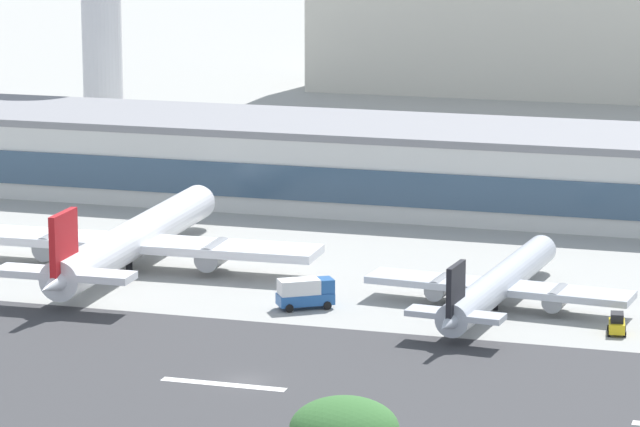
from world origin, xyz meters
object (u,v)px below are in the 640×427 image
(service_baggage_tug_0, at_px, (617,324))
(service_box_truck_1, at_px, (305,292))
(terminal_building, at_px, (396,165))
(airliner_black_tail_gate_1, at_px, (496,286))
(airliner_red_tail_gate_0, at_px, (129,242))

(service_baggage_tug_0, relative_size, service_box_truck_1, 0.54)
(terminal_building, relative_size, service_baggage_tug_0, 41.80)
(airliner_black_tail_gate_1, bearing_deg, terminal_building, 30.46)
(service_box_truck_1, bearing_deg, service_baggage_tug_0, -34.07)
(airliner_red_tail_gate_0, height_order, service_baggage_tug_0, airliner_red_tail_gate_0)
(terminal_building, relative_size, airliner_black_tail_gate_1, 3.65)
(terminal_building, distance_m, service_baggage_tug_0, 69.17)
(airliner_red_tail_gate_0, xyz_separation_m, service_baggage_tug_0, (58.12, -11.08, -2.33))
(service_baggage_tug_0, bearing_deg, airliner_black_tail_gate_1, 58.35)
(airliner_red_tail_gate_0, relative_size, airliner_black_tail_gate_1, 1.31)
(airliner_red_tail_gate_0, distance_m, service_baggage_tug_0, 59.21)
(airliner_black_tail_gate_1, distance_m, service_box_truck_1, 20.38)
(airliner_red_tail_gate_0, height_order, service_box_truck_1, airliner_red_tail_gate_0)
(airliner_red_tail_gate_0, bearing_deg, service_baggage_tug_0, -102.39)
(airliner_black_tail_gate_1, xyz_separation_m, service_box_truck_1, (-19.62, -5.46, -0.81))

